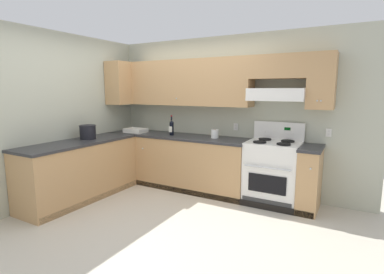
{
  "coord_description": "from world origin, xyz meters",
  "views": [
    {
      "loc": [
        2.43,
        -3.04,
        1.68
      ],
      "look_at": [
        0.34,
        0.7,
        1.0
      ],
      "focal_mm": 27.78,
      "sensor_mm": 36.0,
      "label": 1
    }
  ],
  "objects_px": {
    "bucket": "(88,132)",
    "paper_towel_roll": "(215,134)",
    "wine_bottle": "(172,127)",
    "bowl": "(136,131)",
    "stove": "(273,172)"
  },
  "relations": [
    {
      "from": "stove",
      "to": "paper_towel_roll",
      "type": "relative_size",
      "value": 8.56
    },
    {
      "from": "stove",
      "to": "bucket",
      "type": "relative_size",
      "value": 4.64
    },
    {
      "from": "paper_towel_roll",
      "to": "wine_bottle",
      "type": "bearing_deg",
      "value": -173.61
    },
    {
      "from": "stove",
      "to": "wine_bottle",
      "type": "distance_m",
      "value": 1.83
    },
    {
      "from": "bucket",
      "to": "paper_towel_roll",
      "type": "height_order",
      "value": "bucket"
    },
    {
      "from": "bowl",
      "to": "bucket",
      "type": "distance_m",
      "value": 0.96
    },
    {
      "from": "wine_bottle",
      "to": "paper_towel_roll",
      "type": "distance_m",
      "value": 0.78
    },
    {
      "from": "wine_bottle",
      "to": "bowl",
      "type": "bearing_deg",
      "value": -176.6
    },
    {
      "from": "wine_bottle",
      "to": "bucket",
      "type": "xyz_separation_m",
      "value": [
        -0.94,
        -0.99,
        -0.02
      ]
    },
    {
      "from": "bucket",
      "to": "paper_towel_roll",
      "type": "relative_size",
      "value": 1.84
    },
    {
      "from": "bucket",
      "to": "wine_bottle",
      "type": "bearing_deg",
      "value": 46.34
    },
    {
      "from": "wine_bottle",
      "to": "bucket",
      "type": "distance_m",
      "value": 1.36
    },
    {
      "from": "wine_bottle",
      "to": "bowl",
      "type": "height_order",
      "value": "wine_bottle"
    },
    {
      "from": "wine_bottle",
      "to": "paper_towel_roll",
      "type": "height_order",
      "value": "wine_bottle"
    },
    {
      "from": "stove",
      "to": "wine_bottle",
      "type": "bearing_deg",
      "value": -178.08
    }
  ]
}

